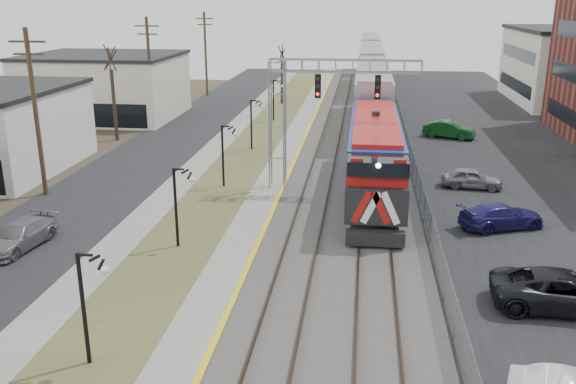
# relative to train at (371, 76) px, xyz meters

# --- Properties ---
(street_west) EXTENTS (7.00, 120.00, 0.04)m
(street_west) POSITION_rel_train_xyz_m (-17.00, -28.04, -2.90)
(street_west) COLOR black
(street_west) RESTS_ON ground
(sidewalk) EXTENTS (2.00, 120.00, 0.08)m
(sidewalk) POSITION_rel_train_xyz_m (-12.50, -28.04, -2.88)
(sidewalk) COLOR gray
(sidewalk) RESTS_ON ground
(grass_median) EXTENTS (4.00, 120.00, 0.06)m
(grass_median) POSITION_rel_train_xyz_m (-9.50, -28.04, -2.89)
(grass_median) COLOR #4F532C
(grass_median) RESTS_ON ground
(platform) EXTENTS (2.00, 120.00, 0.24)m
(platform) POSITION_rel_train_xyz_m (-6.50, -28.04, -2.80)
(platform) COLOR gray
(platform) RESTS_ON ground
(ballast_bed) EXTENTS (8.00, 120.00, 0.20)m
(ballast_bed) POSITION_rel_train_xyz_m (-1.50, -28.04, -2.82)
(ballast_bed) COLOR #595651
(ballast_bed) RESTS_ON ground
(parking_lot) EXTENTS (16.00, 120.00, 0.04)m
(parking_lot) POSITION_rel_train_xyz_m (10.50, -28.04, -2.90)
(parking_lot) COLOR black
(parking_lot) RESTS_ON ground
(platform_edge) EXTENTS (0.24, 120.00, 0.01)m
(platform_edge) POSITION_rel_train_xyz_m (-5.62, -28.04, -2.67)
(platform_edge) COLOR gold
(platform_edge) RESTS_ON platform
(track_near) EXTENTS (1.58, 120.00, 0.15)m
(track_near) POSITION_rel_train_xyz_m (-3.50, -28.04, -2.64)
(track_near) COLOR #2D2119
(track_near) RESTS_ON ballast_bed
(track_far) EXTENTS (1.58, 120.00, 0.15)m
(track_far) POSITION_rel_train_xyz_m (-0.00, -28.04, -2.64)
(track_far) COLOR #2D2119
(track_far) RESTS_ON ballast_bed
(train) EXTENTS (3.00, 85.85, 5.33)m
(train) POSITION_rel_train_xyz_m (0.00, 0.00, 0.00)
(train) COLOR #123799
(train) RESTS_ON ground
(signal_gantry) EXTENTS (9.00, 1.07, 8.15)m
(signal_gantry) POSITION_rel_train_xyz_m (-4.28, -35.04, 2.67)
(signal_gantry) COLOR gray
(signal_gantry) RESTS_ON ground
(lampposts) EXTENTS (0.14, 62.14, 4.00)m
(lampposts) POSITION_rel_train_xyz_m (-9.50, -44.75, -0.92)
(lampposts) COLOR black
(lampposts) RESTS_ON ground
(utility_poles) EXTENTS (0.28, 80.28, 10.00)m
(utility_poles) POSITION_rel_train_xyz_m (-20.00, -38.04, 2.08)
(utility_poles) COLOR #4C3823
(utility_poles) RESTS_ON ground
(fence) EXTENTS (0.04, 120.00, 1.60)m
(fence) POSITION_rel_train_xyz_m (2.70, -28.04, -2.12)
(fence) COLOR gray
(fence) RESTS_ON ground
(bare_trees) EXTENTS (12.30, 42.30, 5.95)m
(bare_trees) POSITION_rel_train_xyz_m (-18.16, -24.12, -0.22)
(bare_trees) COLOR #382D23
(bare_trees) RESTS_ON ground
(car_lot_c) EXTENTS (5.61, 2.84, 1.52)m
(car_lot_c) POSITION_rel_train_xyz_m (7.17, -49.26, -2.16)
(car_lot_c) COLOR black
(car_lot_c) RESTS_ON ground
(car_lot_d) EXTENTS (4.87, 3.36, 1.31)m
(car_lot_d) POSITION_rel_train_xyz_m (6.61, -40.49, -2.26)
(car_lot_d) COLOR navy
(car_lot_d) RESTS_ON ground
(car_lot_e) EXTENTS (3.90, 1.92, 1.28)m
(car_lot_e) POSITION_rel_train_xyz_m (6.22, -33.43, -2.28)
(car_lot_e) COLOR gray
(car_lot_e) RESTS_ON ground
(car_lot_f) EXTENTS (4.59, 2.91, 1.43)m
(car_lot_f) POSITION_rel_train_xyz_m (6.64, -18.76, -2.21)
(car_lot_f) COLOR #0E4617
(car_lot_f) RESTS_ON ground
(car_street_b) EXTENTS (2.42, 4.65, 1.29)m
(car_street_b) POSITION_rel_train_xyz_m (-17.02, -46.15, -2.27)
(car_street_b) COLOR slate
(car_street_b) RESTS_ON ground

